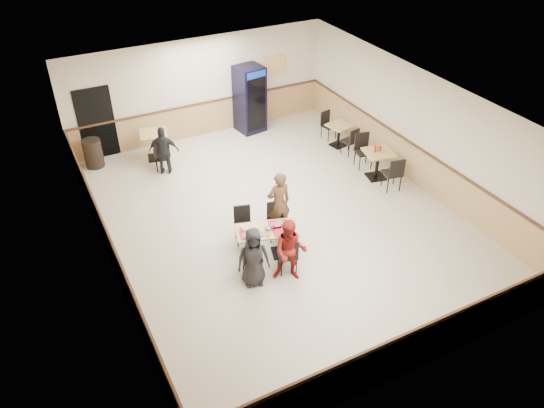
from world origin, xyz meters
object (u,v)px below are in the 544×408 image
diner_man_opposite (279,203)px  lone_diner (164,151)px  main_table (267,238)px  trash_bin (93,153)px  diner_woman_left (253,257)px  pepsi_cooler (250,99)px  back_table (155,141)px  side_table_far (339,132)px  side_table_near (378,161)px  diner_woman_right (290,251)px

diner_man_opposite → lone_diner: size_ratio=1.15×
main_table → trash_bin: size_ratio=1.81×
diner_man_opposite → trash_bin: 5.93m
diner_woman_left → pepsi_cooler: size_ratio=0.66×
pepsi_cooler → back_table: bearing=178.8°
pepsi_cooler → diner_man_opposite: bearing=-116.5°
diner_woman_left → diner_man_opposite: size_ratio=0.85×
side_table_far → trash_bin: size_ratio=0.93×
diner_woman_left → side_table_far: diner_woman_left is taller
diner_man_opposite → diner_woman_left: bearing=47.6°
side_table_near → back_table: size_ratio=0.97×
side_table_near → back_table: back_table is taller
lone_diner → trash_bin: size_ratio=1.71×
main_table → pepsi_cooler: size_ratio=0.71×
diner_woman_right → side_table_near: diner_woman_right is taller
diner_man_opposite → pepsi_cooler: size_ratio=0.77×
side_table_near → pepsi_cooler: 4.54m
main_table → side_table_far: size_ratio=1.94×
main_table → side_table_far: (4.17, 3.53, -0.02)m
main_table → back_table: (-0.88, 5.30, 0.06)m
side_table_near → trash_bin: (-6.63, 4.10, -0.12)m
lone_diner → side_table_near: (4.97, -2.84, -0.17)m
lone_diner → diner_woman_right: bearing=124.7°
back_table → diner_woman_left: bearing=-87.6°
main_table → trash_bin: trash_bin is taller
side_table_near → pepsi_cooler: bearing=113.5°
diner_woman_right → lone_diner: bearing=131.1°
diner_woman_left → pepsi_cooler: 6.99m
diner_woman_left → trash_bin: bearing=122.0°
pepsi_cooler → diner_woman_left: bearing=-123.0°
pepsi_cooler → side_table_near: bearing=-74.7°
diner_man_opposite → pepsi_cooler: (1.66, 5.04, 0.24)m
diner_man_opposite → back_table: (-1.51, 4.64, -0.26)m
diner_man_opposite → pepsi_cooler: bearing=-106.6°
side_table_near → pepsi_cooler: (-1.80, 4.14, 0.51)m
diner_woman_right → lone_diner: diner_woman_right is taller
lone_diner → side_table_near: lone_diner is taller
diner_man_opposite → side_table_far: bearing=-139.2°
diner_woman_right → diner_woman_left: bearing=-165.6°
diner_man_opposite → back_table: size_ratio=1.78×
lone_diner → side_table_far: lone_diner is taller
diner_woman_left → lone_diner: size_ratio=0.98×
diner_woman_left → diner_woman_right: (0.73, -0.21, 0.04)m
side_table_far → back_table: bearing=160.7°
diner_woman_left → back_table: diner_woman_left is taller
main_table → back_table: back_table is taller
back_table → lone_diner: bearing=-90.0°
main_table → pepsi_cooler: bearing=84.2°
main_table → diner_man_opposite: diner_man_opposite is taller
main_table → side_table_near: (4.09, 1.55, 0.05)m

